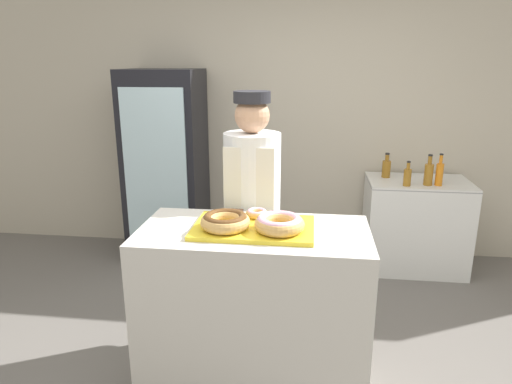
{
  "coord_description": "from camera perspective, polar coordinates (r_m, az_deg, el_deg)",
  "views": [
    {
      "loc": [
        0.29,
        -2.25,
        1.85
      ],
      "look_at": [
        0.0,
        0.1,
        1.16
      ],
      "focal_mm": 32.0,
      "sensor_mm": 36.0,
      "label": 1
    }
  ],
  "objects": [
    {
      "name": "beverage_fridge",
      "position": [
        4.34,
        -11.15,
        3.12
      ],
      "size": [
        0.68,
        0.61,
        1.77
      ],
      "color": "black",
      "rests_on": "ground_plane"
    },
    {
      "name": "wall_back",
      "position": [
        4.41,
        3.31,
        9.72
      ],
      "size": [
        8.0,
        0.06,
        2.7
      ],
      "color": "#BCB29E",
      "rests_on": "ground_plane"
    },
    {
      "name": "brownie_back_right",
      "position": [
        2.53,
        2.76,
        -2.9
      ],
      "size": [
        0.07,
        0.07,
        0.03
      ],
      "color": "black",
      "rests_on": "serving_tray"
    },
    {
      "name": "bottle_amber_b",
      "position": [
        4.03,
        18.4,
        1.87
      ],
      "size": [
        0.06,
        0.06,
        0.21
      ],
      "color": "#99661E",
      "rests_on": "chest_freezer"
    },
    {
      "name": "donut_light_glaze",
      "position": [
        2.33,
        2.95,
        -3.88
      ],
      "size": [
        0.26,
        0.26,
        0.08
      ],
      "color": "tan",
      "rests_on": "serving_tray"
    },
    {
      "name": "donut_mini_center",
      "position": [
        2.54,
        0.1,
        -2.64
      ],
      "size": [
        0.12,
        0.12,
        0.04
      ],
      "color": "tan",
      "rests_on": "serving_tray"
    },
    {
      "name": "chest_freezer",
      "position": [
        4.37,
        19.24,
        -3.83
      ],
      "size": [
        0.88,
        0.57,
        0.82
      ],
      "color": "silver",
      "rests_on": "ground_plane"
    },
    {
      "name": "bottle_amber",
      "position": [
        4.11,
        20.77,
        2.19
      ],
      "size": [
        0.07,
        0.07,
        0.26
      ],
      "color": "#99661E",
      "rests_on": "chest_freezer"
    },
    {
      "name": "display_counter",
      "position": [
        2.64,
        -0.28,
        -14.71
      ],
      "size": [
        1.23,
        0.61,
        0.98
      ],
      "color": "beige",
      "rests_on": "ground_plane"
    },
    {
      "name": "donut_chocolate_glaze",
      "position": [
        2.37,
        -3.87,
        -3.59
      ],
      "size": [
        0.26,
        0.26,
        0.08
      ],
      "color": "tan",
      "rests_on": "serving_tray"
    },
    {
      "name": "brownie_back_left",
      "position": [
        2.56,
        -2.52,
        -2.69
      ],
      "size": [
        0.07,
        0.07,
        0.03
      ],
      "color": "black",
      "rests_on": "serving_tray"
    },
    {
      "name": "baker_person",
      "position": [
        2.97,
        -0.47,
        -2.74
      ],
      "size": [
        0.36,
        0.36,
        1.66
      ],
      "color": "#4C4C51",
      "rests_on": "ground_plane"
    },
    {
      "name": "bottle_amber_b_b",
      "position": [
        4.27,
        15.98,
        2.9
      ],
      "size": [
        0.08,
        0.08,
        0.22
      ],
      "color": "#99661E",
      "rests_on": "chest_freezer"
    },
    {
      "name": "bottle_orange",
      "position": [
        4.13,
        21.95,
        2.19
      ],
      "size": [
        0.06,
        0.06,
        0.27
      ],
      "color": "orange",
      "rests_on": "chest_freezer"
    },
    {
      "name": "serving_tray",
      "position": [
        2.42,
        -0.29,
        -4.48
      ],
      "size": [
        0.63,
        0.41,
        0.02
      ],
      "color": "yellow",
      "rests_on": "display_counter"
    }
  ]
}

